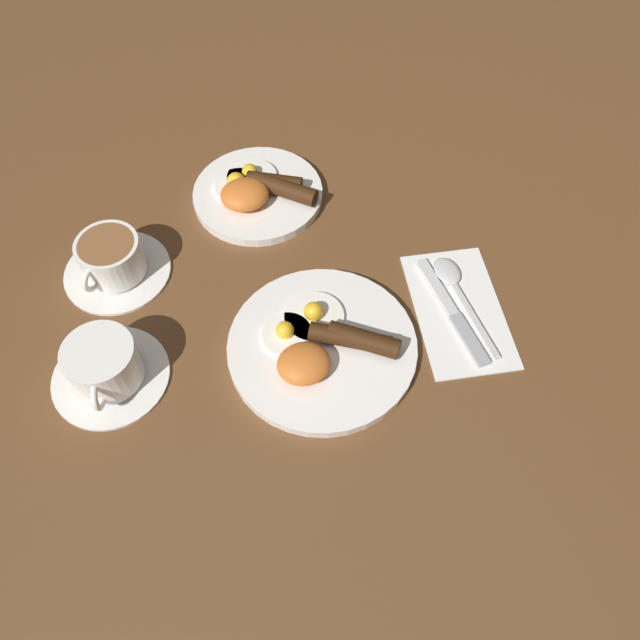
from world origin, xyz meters
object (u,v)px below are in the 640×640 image
teacup_near (105,367)px  knife (455,316)px  teacup_far (113,261)px  spoon (452,280)px  breakfast_plate_near (323,346)px  breakfast_plate_far (257,192)px

teacup_near → knife: teacup_near is taller
teacup_near → teacup_far: size_ratio=0.99×
teacup_far → knife: 0.50m
teacup_near → spoon: 0.50m
teacup_far → breakfast_plate_near: bearing=-38.3°
breakfast_plate_near → teacup_far: bearing=141.7°
breakfast_plate_far → knife: bearing=-53.2°
breakfast_plate_far → teacup_near: 0.37m
breakfast_plate_far → teacup_near: size_ratio=1.34×
teacup_near → spoon: bearing=3.9°
teacup_near → spoon: (0.49, 0.03, -0.02)m
breakfast_plate_near → teacup_far: 0.33m
breakfast_plate_far → teacup_far: size_ratio=1.33×
spoon → teacup_near: bearing=88.5°
spoon → breakfast_plate_near: bearing=101.2°
teacup_far → spoon: teacup_far is taller
teacup_far → spoon: 0.49m
breakfast_plate_far → spoon: bearing=-44.8°
breakfast_plate_far → knife: (0.22, -0.30, -0.01)m
breakfast_plate_far → teacup_near: (-0.25, -0.27, 0.01)m
knife → spoon: bearing=-24.3°
breakfast_plate_near → teacup_near: size_ratio=1.66×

